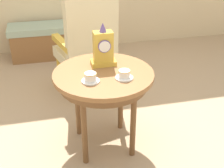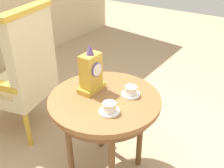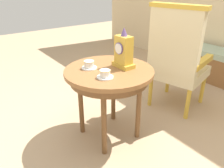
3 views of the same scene
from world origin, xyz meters
TOP-DOWN VIEW (x-y plane):
  - ground_plane at (0.00, 0.00)m, footprint 10.00×10.00m
  - side_table at (-0.05, -0.02)m, footprint 0.75×0.75m
  - teacup_left at (-0.16, -0.14)m, footprint 0.13×0.13m
  - teacup_right at (0.08, -0.15)m, footprint 0.13×0.13m
  - mantel_clock at (-0.02, 0.11)m, footprint 0.19×0.11m
  - armchair at (-0.03, 0.85)m, footprint 0.66×0.65m
  - window_bench at (-0.34, 1.95)m, footprint 1.11×0.40m

SIDE VIEW (x-z plane):
  - ground_plane at x=0.00m, z-range 0.00..0.00m
  - window_bench at x=-0.34m, z-range 0.00..0.44m
  - side_table at x=-0.05m, z-range 0.26..0.92m
  - armchair at x=-0.03m, z-range 0.02..1.16m
  - teacup_right at x=0.08m, z-range 0.66..0.72m
  - teacup_left at x=-0.16m, z-range 0.66..0.73m
  - mantel_clock at x=-0.02m, z-range 0.63..0.97m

